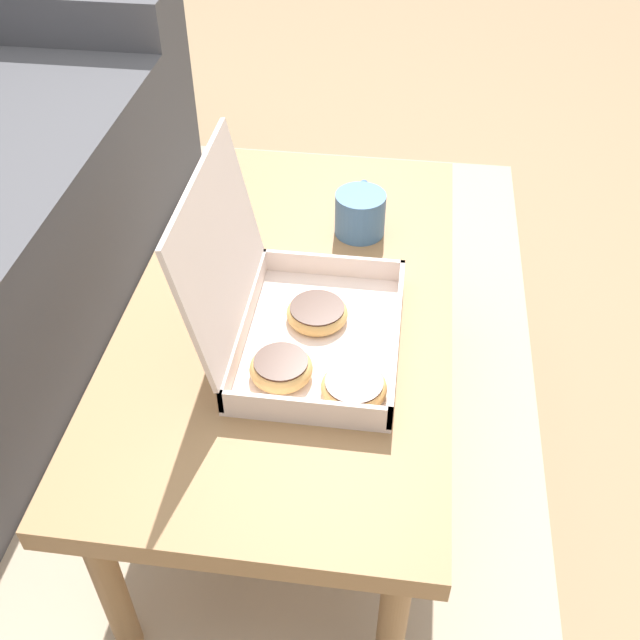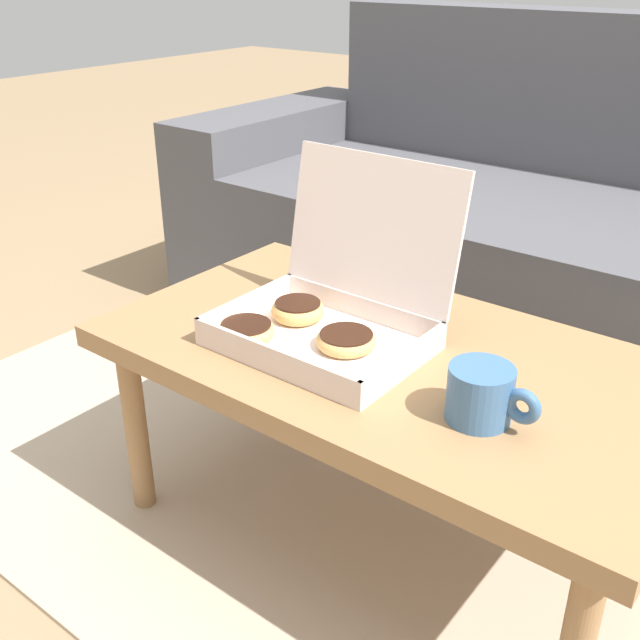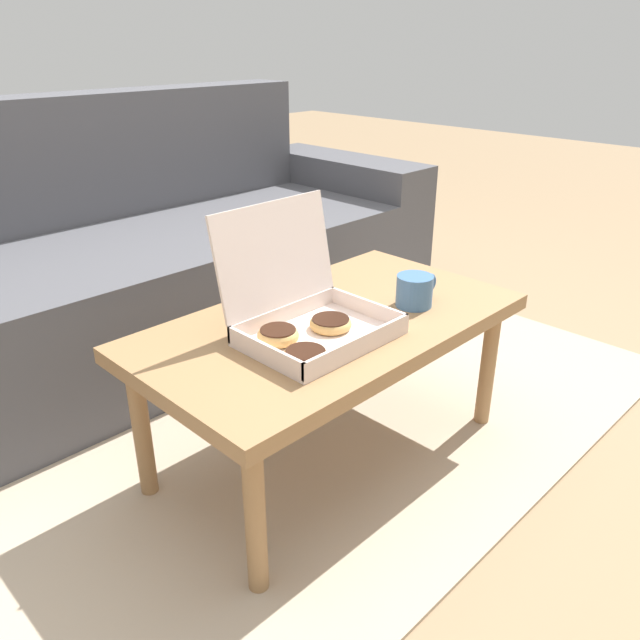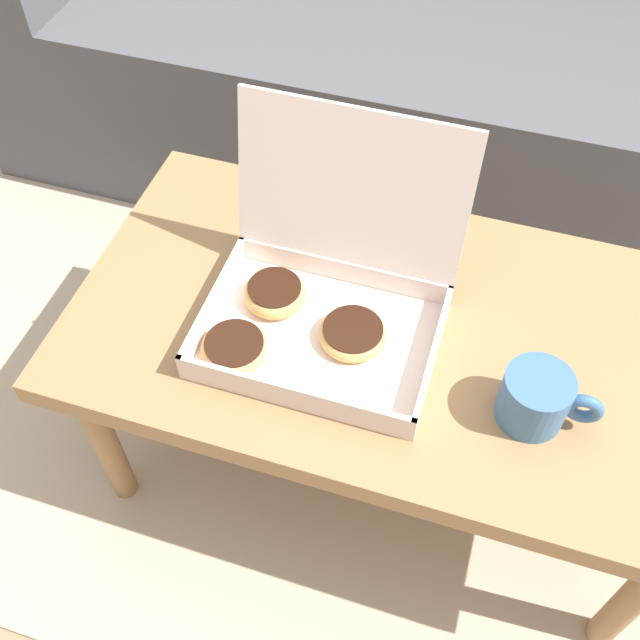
{
  "view_description": "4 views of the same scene",
  "coord_description": "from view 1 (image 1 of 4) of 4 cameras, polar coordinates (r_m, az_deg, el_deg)",
  "views": [
    {
      "loc": [
        -0.97,
        -0.33,
        1.26
      ],
      "look_at": [
        -0.1,
        -0.21,
        0.47
      ],
      "focal_mm": 42.0,
      "sensor_mm": 36.0,
      "label": 1
    },
    {
      "loc": [
        0.6,
        -1.11,
        1.03
      ],
      "look_at": [
        -0.1,
        -0.21,
        0.47
      ],
      "focal_mm": 42.0,
      "sensor_mm": 36.0,
      "label": 2
    },
    {
      "loc": [
        -1.03,
        -1.14,
        1.08
      ],
      "look_at": [
        -0.1,
        -0.21,
        0.47
      ],
      "focal_mm": 35.0,
      "sensor_mm": 36.0,
      "label": 3
    },
    {
      "loc": [
        0.1,
        -0.85,
        1.33
      ],
      "look_at": [
        -0.1,
        -0.21,
        0.47
      ],
      "focal_mm": 42.0,
      "sensor_mm": 36.0,
      "label": 4
    }
  ],
  "objects": [
    {
      "name": "coffee_mug",
      "position": [
        1.43,
        3.08,
        8.18
      ],
      "size": [
        0.14,
        0.1,
        0.08
      ],
      "color": "#3D6693",
      "rests_on": "coffee_table"
    },
    {
      "name": "coffee_table",
      "position": [
        1.33,
        -2.14,
        0.1
      ],
      "size": [
        1.0,
        0.55,
        0.42
      ],
      "color": "#997047",
      "rests_on": "ground_plane"
    },
    {
      "name": "ground_plane",
      "position": [
        1.63,
        -7.08,
        -9.35
      ],
      "size": [
        12.0,
        12.0,
        0.0
      ],
      "primitive_type": "plane",
      "color": "#937756"
    },
    {
      "name": "area_rug",
      "position": [
        1.71,
        -17.02,
        -7.88
      ],
      "size": [
        2.44,
        1.92,
        0.01
      ],
      "primitive_type": "cube",
      "color": "tan",
      "rests_on": "ground_plane"
    },
    {
      "name": "pastry_box",
      "position": [
        1.17,
        -1.9,
        -0.26
      ],
      "size": [
        0.35,
        0.31,
        0.3
      ],
      "color": "silver",
      "rests_on": "coffee_table"
    }
  ]
}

